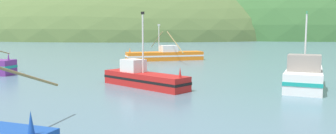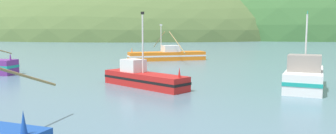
{
  "view_description": "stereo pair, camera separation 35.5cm",
  "coord_description": "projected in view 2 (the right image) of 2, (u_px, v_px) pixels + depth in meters",
  "views": [
    {
      "loc": [
        1.51,
        -2.64,
        4.2
      ],
      "look_at": [
        0.67,
        22.99,
        1.4
      ],
      "focal_mm": 35.53,
      "sensor_mm": 36.0,
      "label": 1
    },
    {
      "loc": [
        1.87,
        -2.63,
        4.2
      ],
      "look_at": [
        0.67,
        22.99,
        1.4
      ],
      "focal_mm": 35.53,
      "sensor_mm": 36.0,
      "label": 2
    }
  ],
  "objects": [
    {
      "name": "fishing_boat_red",
      "position": [
        143.0,
        78.0,
        25.02
      ],
      "size": [
        6.95,
        6.39,
        5.61
      ],
      "rotation": [
        0.0,
        0.0,
        5.56
      ],
      "color": "red",
      "rests_on": "ground"
    },
    {
      "name": "fishing_boat_orange",
      "position": [
        167.0,
        55.0,
        47.42
      ],
      "size": [
        11.27,
        15.1,
        5.12
      ],
      "rotation": [
        0.0,
        0.0,
        3.47
      ],
      "color": "orange",
      "rests_on": "ground"
    },
    {
      "name": "hill_far_right",
      "position": [
        293.0,
        38.0,
        206.44
      ],
      "size": [
        209.12,
        167.3,
        93.7
      ],
      "primitive_type": "ellipsoid",
      "color": "#386633",
      "rests_on": "ground"
    },
    {
      "name": "hill_far_left",
      "position": [
        138.0,
        38.0,
        199.03
      ],
      "size": [
        201.37,
        161.1,
        68.98
      ],
      "primitive_type": "ellipsoid",
      "color": "#516B38",
      "rests_on": "ground"
    },
    {
      "name": "fishing_boat_white",
      "position": [
        304.0,
        77.0,
        24.14
      ],
      "size": [
        4.99,
        7.65,
        5.61
      ],
      "rotation": [
        0.0,
        0.0,
        1.19
      ],
      "color": "white",
      "rests_on": "ground"
    }
  ]
}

